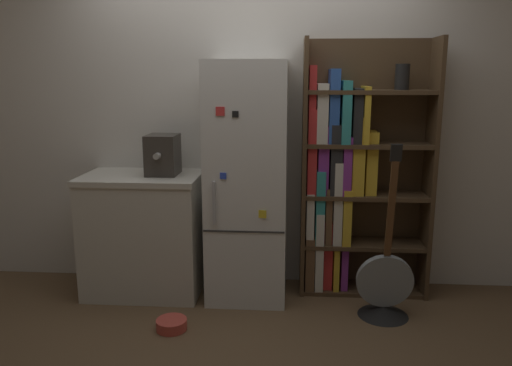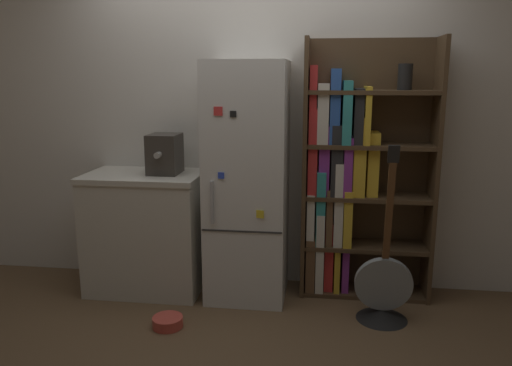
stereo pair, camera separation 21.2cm
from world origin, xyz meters
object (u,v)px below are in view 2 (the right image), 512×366
at_px(refrigerator, 248,182).
at_px(bookshelf, 349,178).
at_px(pet_bowl, 168,321).
at_px(espresso_machine, 165,154).
at_px(guitar, 383,296).

bearing_deg(refrigerator, bookshelf, 11.31).
height_order(bookshelf, pet_bowl, bookshelf).
bearing_deg(bookshelf, refrigerator, -168.69).
bearing_deg(espresso_machine, refrigerator, -2.41).
height_order(refrigerator, espresso_machine, refrigerator).
bearing_deg(bookshelf, espresso_machine, -174.93).
xyz_separation_m(espresso_machine, pet_bowl, (0.18, -0.62, -1.02)).
bearing_deg(pet_bowl, bookshelf, 32.12).
relative_size(refrigerator, bookshelf, 0.92).
bearing_deg(guitar, bookshelf, 117.60).
distance_m(bookshelf, guitar, 0.87).
xyz_separation_m(bookshelf, espresso_machine, (-1.36, -0.12, 0.17)).
bearing_deg(guitar, pet_bowl, -168.12).
distance_m(refrigerator, espresso_machine, 0.65).
relative_size(guitar, pet_bowl, 5.98).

